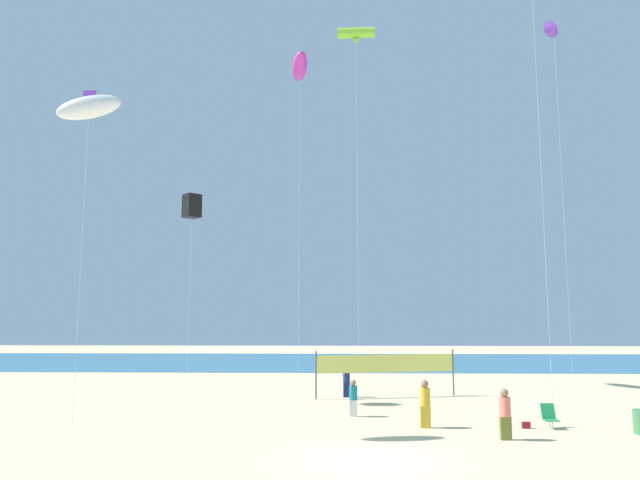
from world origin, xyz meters
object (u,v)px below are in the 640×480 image
Objects in this scene: beachgoer_coral_shirt at (505,412)px; kite_white_inflatable at (89,107)px; folding_beach_chair at (549,415)px; beach_handbag at (526,425)px; beachgoer_mustard_shirt at (425,402)px; kite_lime_tube at (356,34)px; kite_black_box at (192,206)px; kite_magenta_inflatable at (300,67)px; volleyball_net at (386,365)px; beachgoer_navy_shirt at (347,381)px; kite_violet_delta at (554,28)px; beachgoer_teal_shirt at (353,397)px.

kite_white_inflatable is at bearing 154.62° from beachgoer_coral_shirt.
folding_beach_chair reaches higher than beach_handbag.
kite_lime_tube is (-2.19, 8.43, 19.23)m from beachgoer_mustard_shirt.
kite_black_box is at bearing 74.10° from kite_white_inflatable.
kite_white_inflatable is at bearing -115.31° from kite_magenta_inflatable.
kite_black_box reaches higher than volleyball_net.
kite_black_box is at bearing 124.87° from beachgoer_coral_shirt.
kite_magenta_inflatable is (-2.86, 5.23, 19.55)m from beachgoer_navy_shirt.
kite_violet_delta is at bearing 60.51° from beach_handbag.
kite_violet_delta reaches higher than kite_magenta_inflatable.
beach_handbag is at bearing 81.51° from beachgoer_navy_shirt.
beachgoer_mustard_shirt reaches higher than beachgoer_teal_shirt.
beachgoer_navy_shirt is 0.12× the size of kite_white_inflatable.
kite_lime_tube is (10.62, 10.25, 8.04)m from kite_white_inflatable.
kite_black_box reaches higher than beachgoer_mustard_shirt.
kite_white_inflatable reaches higher than beachgoer_mustard_shirt.
volleyball_net is at bearing 156.71° from beachgoer_mustard_shirt.
beachgoer_teal_shirt is 6.73m from beachgoer_coral_shirt.
kite_violet_delta is at bearing 145.08° from beachgoer_navy_shirt.
beachgoer_teal_shirt is 20.31m from kite_lime_tube.
volleyball_net is 12.94m from kite_black_box.
kite_lime_tube is at bearing 165.56° from beachgoer_mustard_shirt.
folding_beach_chair is at bearing 85.56° from beachgoer_navy_shirt.
beach_handbag is at bearing 31.66° from beachgoer_coral_shirt.
beachgoer_navy_shirt is 24.71m from kite_violet_delta.
kite_black_box is (2.14, 7.53, -2.44)m from kite_white_inflatable.
volleyball_net is 9.29m from beach_handbag.
beachgoer_coral_shirt is 3.13m from folding_beach_chair.
kite_black_box is (-10.67, 5.71, 8.75)m from beachgoer_mustard_shirt.
beach_handbag is at bearing -59.98° from volleyball_net.
beachgoer_mustard_shirt is at bearing 61.44° from beachgoer_navy_shirt.
folding_beach_chair is at bearing -51.45° from kite_magenta_inflatable.
kite_black_box is at bearing -32.35° from beachgoer_navy_shirt.
kite_violet_delta is at bearing -7.78° from kite_magenta_inflatable.
beachgoer_mustard_shirt is 0.14× the size of kite_white_inflatable.
volleyball_net is (2.06, -0.03, 0.79)m from beachgoer_navy_shirt.
kite_magenta_inflatable is at bearing 64.69° from kite_white_inflatable.
beachgoer_teal_shirt is at bearing 43.51° from beachgoer_navy_shirt.
beachgoer_navy_shirt is 1.77× the size of folding_beach_chair.
beachgoer_teal_shirt reaches higher than folding_beach_chair.
kite_white_inflatable reaches higher than kite_black_box.
volleyball_net reaches higher than beachgoer_navy_shirt.
volleyball_net is 0.35× the size of kite_magenta_inflatable.
kite_black_box is (-15.39, 5.64, 9.23)m from folding_beach_chair.
beachgoer_mustard_shirt is 4.75m from folding_beach_chair.
kite_black_box is 0.46× the size of kite_violet_delta.
beachgoer_coral_shirt is 17.58m from kite_black_box.
beachgoer_coral_shirt is (2.45, -2.04, -0.03)m from beachgoer_mustard_shirt.
kite_lime_tube is at bearing 146.96° from beachgoer_teal_shirt.
kite_white_inflatable reaches higher than beachgoer_navy_shirt.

